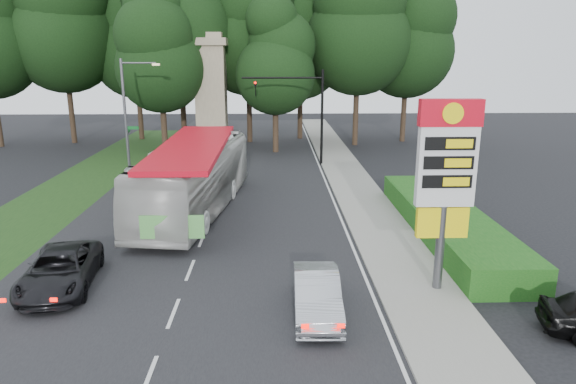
{
  "coord_description": "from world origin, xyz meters",
  "views": [
    {
      "loc": [
        3.35,
        -14.86,
        8.25
      ],
      "look_at": [
        3.97,
        7.69,
        2.2
      ],
      "focal_mm": 32.0,
      "sensor_mm": 36.0,
      "label": 1
    }
  ],
  "objects_px": {
    "streetlight_signs": "(128,110)",
    "monument": "(211,93)",
    "sedan_silver": "(317,294)",
    "suv_charcoal": "(60,270)",
    "transit_bus": "(195,178)",
    "gas_station_pylon": "(446,170)",
    "traffic_signal_mast": "(305,104)"
  },
  "relations": [
    {
      "from": "traffic_signal_mast",
      "to": "sedan_silver",
      "type": "height_order",
      "value": "traffic_signal_mast"
    },
    {
      "from": "streetlight_signs",
      "to": "sedan_silver",
      "type": "bearing_deg",
      "value": -61.58
    },
    {
      "from": "monument",
      "to": "transit_bus",
      "type": "relative_size",
      "value": 0.75
    },
    {
      "from": "traffic_signal_mast",
      "to": "streetlight_signs",
      "type": "height_order",
      "value": "streetlight_signs"
    },
    {
      "from": "transit_bus",
      "to": "streetlight_signs",
      "type": "bearing_deg",
      "value": 129.02
    },
    {
      "from": "transit_bus",
      "to": "suv_charcoal",
      "type": "distance_m",
      "value": 10.06
    },
    {
      "from": "streetlight_signs",
      "to": "traffic_signal_mast",
      "type": "bearing_deg",
      "value": 8.92
    },
    {
      "from": "gas_station_pylon",
      "to": "transit_bus",
      "type": "xyz_separation_m",
      "value": [
        -10.1,
        9.98,
        -2.58
      ]
    },
    {
      "from": "gas_station_pylon",
      "to": "suv_charcoal",
      "type": "bearing_deg",
      "value": 177.33
    },
    {
      "from": "transit_bus",
      "to": "traffic_signal_mast",
      "type": "bearing_deg",
      "value": 69.09
    },
    {
      "from": "traffic_signal_mast",
      "to": "transit_bus",
      "type": "bearing_deg",
      "value": -118.7
    },
    {
      "from": "gas_station_pylon",
      "to": "streetlight_signs",
      "type": "relative_size",
      "value": 0.86
    },
    {
      "from": "monument",
      "to": "transit_bus",
      "type": "distance_m",
      "value": 18.35
    },
    {
      "from": "gas_station_pylon",
      "to": "transit_bus",
      "type": "bearing_deg",
      "value": 135.35
    },
    {
      "from": "suv_charcoal",
      "to": "transit_bus",
      "type": "bearing_deg",
      "value": 61.55
    },
    {
      "from": "traffic_signal_mast",
      "to": "suv_charcoal",
      "type": "relative_size",
      "value": 1.45
    },
    {
      "from": "streetlight_signs",
      "to": "suv_charcoal",
      "type": "xyz_separation_m",
      "value": [
        2.53,
        -19.38,
        -3.75
      ]
    },
    {
      "from": "streetlight_signs",
      "to": "monument",
      "type": "height_order",
      "value": "monument"
    },
    {
      "from": "gas_station_pylon",
      "to": "traffic_signal_mast",
      "type": "distance_m",
      "value": 22.29
    },
    {
      "from": "streetlight_signs",
      "to": "sedan_silver",
      "type": "xyz_separation_m",
      "value": [
        11.7,
        -21.63,
        -3.75
      ]
    },
    {
      "from": "sedan_silver",
      "to": "streetlight_signs",
      "type": "bearing_deg",
      "value": 119.48
    },
    {
      "from": "transit_bus",
      "to": "gas_station_pylon",
      "type": "bearing_deg",
      "value": -36.86
    },
    {
      "from": "suv_charcoal",
      "to": "monument",
      "type": "bearing_deg",
      "value": 77.25
    },
    {
      "from": "traffic_signal_mast",
      "to": "monument",
      "type": "bearing_deg",
      "value": 142.0
    },
    {
      "from": "sedan_silver",
      "to": "suv_charcoal",
      "type": "relative_size",
      "value": 0.85
    },
    {
      "from": "streetlight_signs",
      "to": "suv_charcoal",
      "type": "relative_size",
      "value": 1.61
    },
    {
      "from": "streetlight_signs",
      "to": "monument",
      "type": "relative_size",
      "value": 0.8
    },
    {
      "from": "traffic_signal_mast",
      "to": "sedan_silver",
      "type": "xyz_separation_m",
      "value": [
        -0.97,
        -23.62,
        -3.98
      ]
    },
    {
      "from": "suv_charcoal",
      "to": "streetlight_signs",
      "type": "bearing_deg",
      "value": 89.82
    },
    {
      "from": "traffic_signal_mast",
      "to": "streetlight_signs",
      "type": "bearing_deg",
      "value": -171.08
    },
    {
      "from": "monument",
      "to": "transit_bus",
      "type": "height_order",
      "value": "monument"
    },
    {
      "from": "gas_station_pylon",
      "to": "monument",
      "type": "bearing_deg",
      "value": 111.8
    }
  ]
}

